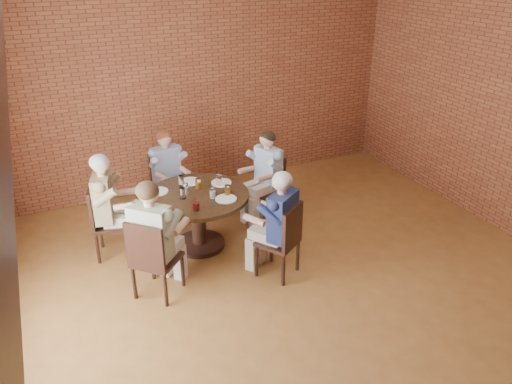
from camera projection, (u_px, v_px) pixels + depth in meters
name	position (u px, v px, depth m)	size (l,w,h in m)	color
floor	(306.00, 307.00, 5.37)	(7.00, 7.00, 0.00)	brown
wall_back	(194.00, 80.00, 7.48)	(7.00, 7.00, 0.00)	brown
dining_table	(198.00, 210.00, 6.24)	(1.28, 1.28, 0.75)	black
chair_a	(269.00, 184.00, 6.99)	(0.50, 0.50, 0.91)	black
diner_a	(265.00, 176.00, 6.88)	(0.50, 0.61, 1.28)	#365F8D
chair_b	(167.00, 182.00, 7.06)	(0.43, 0.43, 0.90)	black
diner_b	(168.00, 175.00, 6.94)	(0.49, 0.60, 1.26)	gray
chair_c	(104.00, 219.00, 6.08)	(0.53, 0.53, 0.94)	black
diner_c	(110.00, 206.00, 6.02)	(0.53, 0.65, 1.34)	brown
chair_d	(152.00, 257.00, 5.31)	(0.63, 0.63, 0.96)	black
diner_d	(155.00, 239.00, 5.31)	(0.55, 0.68, 1.38)	tan
chair_e	(284.00, 238.00, 5.68)	(0.58, 0.58, 0.93)	black
diner_e	(278.00, 225.00, 5.65)	(0.52, 0.63, 1.31)	#192248
plate_a	(221.00, 183.00, 6.42)	(0.26, 0.26, 0.01)	white
plate_b	(190.00, 181.00, 6.46)	(0.26, 0.26, 0.01)	white
plate_c	(158.00, 191.00, 6.19)	(0.26, 0.26, 0.01)	white
plate_d	(226.00, 199.00, 6.01)	(0.26, 0.26, 0.01)	white
glass_a	(219.00, 180.00, 6.34)	(0.07, 0.07, 0.14)	white
glass_b	(198.00, 184.00, 6.24)	(0.07, 0.07, 0.14)	white
glass_c	(181.00, 181.00, 6.33)	(0.07, 0.07, 0.14)	white
glass_d	(186.00, 189.00, 6.12)	(0.07, 0.07, 0.14)	white
glass_e	(183.00, 193.00, 6.00)	(0.07, 0.07, 0.14)	white
glass_f	(196.00, 204.00, 5.74)	(0.07, 0.07, 0.14)	white
glass_g	(213.00, 193.00, 6.02)	(0.07, 0.07, 0.14)	white
glass_h	(228.00, 191.00, 6.07)	(0.07, 0.07, 0.14)	white
smartphone	(230.00, 198.00, 6.04)	(0.08, 0.15, 0.01)	black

